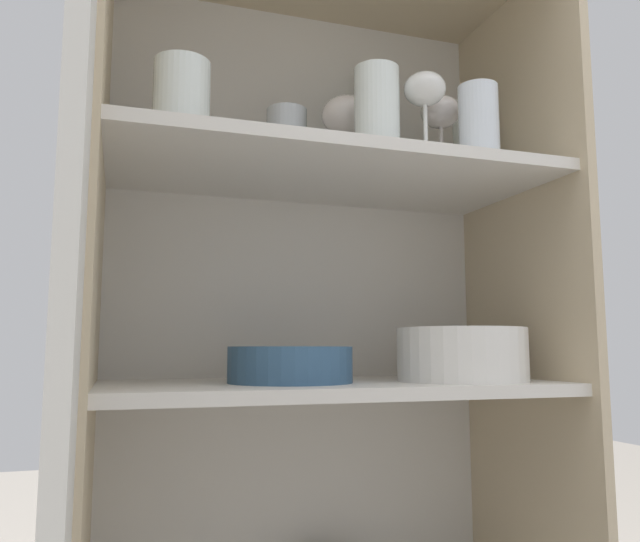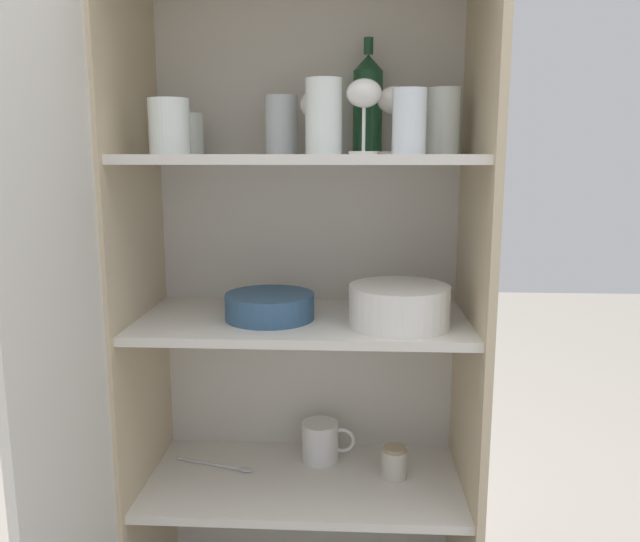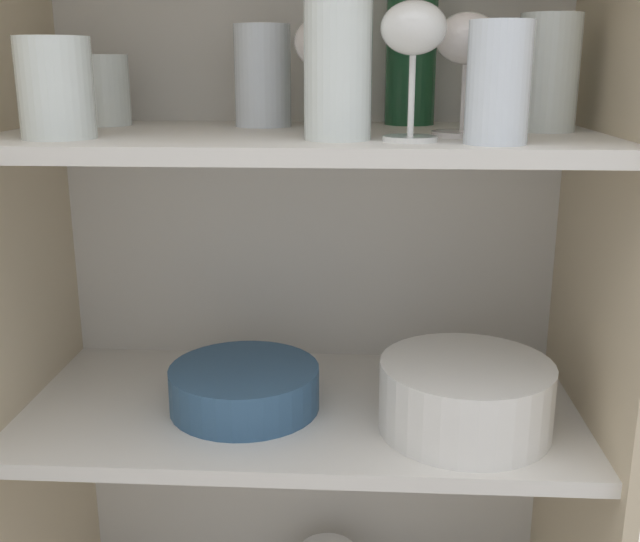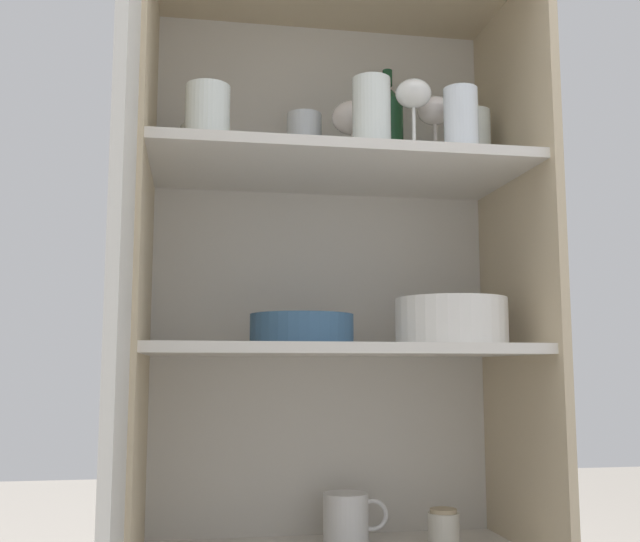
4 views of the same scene
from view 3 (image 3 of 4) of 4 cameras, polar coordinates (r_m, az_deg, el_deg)
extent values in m
cube|color=silver|center=(1.23, -0.70, -6.69)|extent=(0.78, 0.02, 1.52)
cube|color=#CCB793|center=(1.15, -21.19, -9.45)|extent=(0.02, 0.40, 1.52)
cube|color=#CCB793|center=(1.09, 19.42, -10.57)|extent=(0.02, 0.40, 1.52)
cube|color=silver|center=(1.05, -1.45, -10.52)|extent=(0.75, 0.37, 0.02)
cube|color=silver|center=(0.95, -1.60, 9.92)|extent=(0.75, 0.37, 0.02)
cylinder|color=white|center=(0.91, -19.50, 13.00)|extent=(0.08, 0.08, 0.11)
cylinder|color=white|center=(1.10, -16.36, 13.07)|extent=(0.08, 0.08, 0.09)
cylinder|color=white|center=(0.82, 13.43, 13.76)|extent=(0.07, 0.07, 0.13)
cylinder|color=white|center=(1.04, -4.38, 14.59)|extent=(0.08, 0.08, 0.13)
cylinder|color=white|center=(0.85, 1.37, 15.00)|extent=(0.08, 0.08, 0.15)
cylinder|color=white|center=(1.00, 16.98, 14.21)|extent=(0.08, 0.08, 0.14)
cylinder|color=white|center=(0.84, 6.89, 9.98)|extent=(0.06, 0.06, 0.01)
cylinder|color=white|center=(0.84, 6.99, 13.08)|extent=(0.01, 0.01, 0.08)
ellipsoid|color=white|center=(0.84, 7.15, 17.91)|extent=(0.07, 0.07, 0.06)
cylinder|color=silver|center=(0.91, 10.77, 10.23)|extent=(0.07, 0.07, 0.01)
cylinder|color=silver|center=(0.90, 10.90, 12.80)|extent=(0.01, 0.01, 0.08)
ellipsoid|color=silver|center=(0.90, 11.12, 17.00)|extent=(0.07, 0.07, 0.06)
cylinder|color=silver|center=(0.97, 0.75, 10.80)|extent=(0.06, 0.06, 0.01)
cylinder|color=silver|center=(0.96, 0.76, 12.96)|extent=(0.01, 0.01, 0.07)
ellipsoid|color=silver|center=(0.96, 0.77, 17.06)|extent=(0.09, 0.09, 0.07)
cylinder|color=#194728|center=(1.08, 6.95, 16.11)|extent=(0.07, 0.07, 0.19)
cylinder|color=white|center=(0.99, 10.90, -11.46)|extent=(0.22, 0.22, 0.01)
cylinder|color=white|center=(0.99, 10.93, -10.99)|extent=(0.22, 0.22, 0.01)
cylinder|color=white|center=(0.99, 10.96, -10.53)|extent=(0.22, 0.22, 0.01)
cylinder|color=white|center=(0.98, 10.98, -10.05)|extent=(0.22, 0.22, 0.01)
cylinder|color=white|center=(0.98, 11.01, -9.58)|extent=(0.22, 0.22, 0.01)
cylinder|color=white|center=(0.97, 11.04, -9.10)|extent=(0.22, 0.22, 0.01)
cylinder|color=white|center=(0.97, 11.07, -8.61)|extent=(0.22, 0.22, 0.01)
cylinder|color=white|center=(0.97, 11.09, -8.13)|extent=(0.22, 0.22, 0.01)
cylinder|color=white|center=(0.96, 11.12, -7.64)|extent=(0.22, 0.22, 0.01)
cylinder|color=white|center=(0.96, 11.15, -7.14)|extent=(0.22, 0.22, 0.01)
cylinder|color=#33567A|center=(1.03, -5.78, -8.82)|extent=(0.20, 0.20, 0.06)
torus|color=#33567A|center=(1.02, -5.81, -7.53)|extent=(0.20, 0.20, 0.01)
camera|label=1|loc=(0.58, -80.77, -42.25)|focal=35.00mm
camera|label=2|loc=(0.45, 179.10, -25.95)|focal=35.00mm
camera|label=4|loc=(0.81, -131.61, -49.42)|focal=42.00mm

